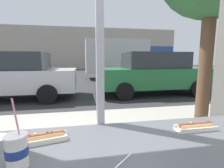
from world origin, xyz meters
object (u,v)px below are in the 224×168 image
Objects in this scene: box_truck at (126,58)px; hotdog_tray_far at (44,137)px; hotdog_tray_near at (196,126)px; parked_car_green at (153,73)px; soda_cup_right at (17,151)px; parked_car_silver at (10,76)px.

hotdog_tray_far is at bearing -107.11° from box_truck.
hotdog_tray_near is 0.04× the size of box_truck.
parked_car_green is 0.75× the size of box_truck.
hotdog_tray_near is 11.55m from box_truck.
box_truck reaches higher than soda_cup_right.
parked_car_green is at bearing -93.41° from box_truck.
box_truck is at bearing 72.92° from soda_cup_right.
parked_car_green is (5.43, -0.00, 0.01)m from parked_car_silver.
hotdog_tray_far is 6.33m from parked_car_green.
parked_car_green is (3.18, 5.73, -0.19)m from soda_cup_right.
parked_car_silver is 5.43m from parked_car_green.
soda_cup_right is at bearing -119.03° from parked_car_green.
hotdog_tray_far is at bearing 74.43° from soda_cup_right.
hotdog_tray_near is at bearing -102.69° from box_truck.
parked_car_silver is 0.74× the size of box_truck.
parked_car_silver is at bearing 180.00° from parked_car_green.
hotdog_tray_far is 0.04× the size of box_truck.
parked_car_silver reaches higher than soda_cup_right.
box_truck is (0.34, 5.73, 0.67)m from parked_car_green.
hotdog_tray_far is at bearing 179.07° from hotdog_tray_near.
soda_cup_right reaches higher than hotdog_tray_far.
hotdog_tray_near and hotdog_tray_far have the same top height.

